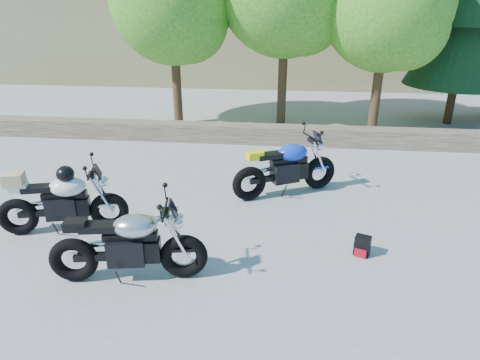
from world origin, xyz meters
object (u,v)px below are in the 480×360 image
(silver_bike, at_px, (129,246))
(white_bike, at_px, (61,200))
(blue_bike, at_px, (287,168))
(backpack, at_px, (362,246))

(silver_bike, relative_size, white_bike, 1.05)
(white_bike, distance_m, blue_bike, 4.30)
(silver_bike, xyz_separation_m, white_bike, (-1.63, 1.21, 0.04))
(blue_bike, height_order, backpack, blue_bike)
(white_bike, xyz_separation_m, backpack, (5.05, -0.20, -0.44))
(silver_bike, distance_m, blue_bike, 3.87)
(silver_bike, relative_size, blue_bike, 1.05)
(blue_bike, relative_size, backpack, 6.62)
(blue_bike, distance_m, backpack, 2.55)
(blue_bike, bearing_deg, silver_bike, -151.89)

